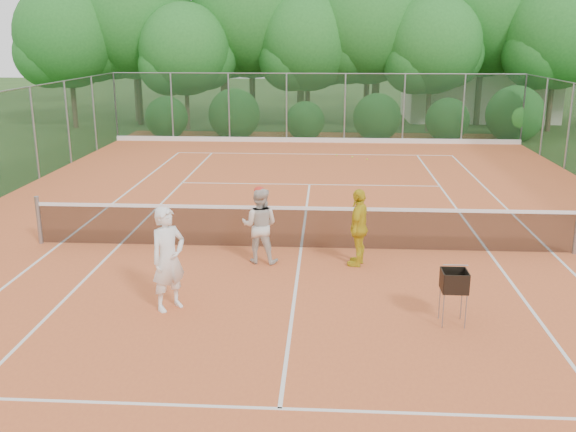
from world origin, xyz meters
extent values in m
plane|color=#274518|center=(0.00, 0.00, 0.00)|extent=(120.00, 120.00, 0.00)
cube|color=#D96532|center=(0.00, 0.00, 0.01)|extent=(18.00, 36.00, 0.02)
cube|color=beige|center=(9.00, 24.00, 1.50)|extent=(8.00, 5.00, 3.00)
cylinder|color=gray|center=(-5.94, 0.00, 0.57)|extent=(0.10, 0.10, 1.10)
cube|color=black|center=(0.00, 0.00, 0.48)|extent=(11.87, 0.03, 0.86)
cube|color=white|center=(0.00, 0.00, 0.95)|extent=(11.87, 0.04, 0.07)
imported|color=white|center=(-2.12, -3.40, 0.93)|extent=(0.76, 0.78, 1.82)
imported|color=beige|center=(-0.82, -0.93, 0.81)|extent=(0.84, 0.69, 1.59)
ellipsoid|color=red|center=(-0.82, -0.93, 1.57)|extent=(0.22, 0.22, 0.14)
imported|color=gold|center=(1.21, -0.97, 0.82)|extent=(0.64, 1.01, 1.60)
cylinder|color=gray|center=(2.45, -3.90, 0.31)|extent=(0.02, 0.02, 0.58)
cylinder|color=gray|center=(2.81, -3.54, 0.31)|extent=(0.02, 0.02, 0.58)
cube|color=black|center=(2.63, -3.72, 0.77)|extent=(0.40, 0.40, 0.34)
sphere|color=#B5CE2F|center=(0.92, 11.56, 0.05)|extent=(0.07, 0.07, 0.07)
sphere|color=#C5EA36|center=(1.52, 11.20, 0.05)|extent=(0.07, 0.07, 0.07)
sphere|color=#D3E435|center=(2.07, 10.73, 0.05)|extent=(0.07, 0.07, 0.07)
cube|color=white|center=(0.00, 11.88, 0.02)|extent=(11.03, 0.06, 0.01)
cube|color=white|center=(-5.49, 0.00, 0.02)|extent=(0.06, 23.77, 0.01)
cube|color=white|center=(5.49, 0.00, 0.02)|extent=(0.06, 23.77, 0.01)
cube|color=white|center=(-4.11, 0.00, 0.02)|extent=(0.06, 23.77, 0.01)
cube|color=white|center=(4.11, 0.00, 0.02)|extent=(0.06, 23.77, 0.01)
cube|color=white|center=(0.00, 6.40, 0.02)|extent=(8.23, 0.06, 0.01)
cube|color=white|center=(0.00, -6.40, 0.02)|extent=(8.23, 0.06, 0.01)
cube|color=white|center=(0.00, 0.00, 0.02)|extent=(0.06, 12.80, 0.01)
cube|color=#19381E|center=(0.00, 15.00, 1.52)|extent=(18.00, 0.02, 3.00)
cylinder|color=gray|center=(-9.00, 15.00, 1.52)|extent=(0.07, 0.07, 3.00)
cylinder|color=gray|center=(9.00, 15.00, 1.52)|extent=(0.07, 0.07, 3.00)
cylinder|color=gray|center=(-9.00, 15.00, 1.52)|extent=(0.07, 0.07, 3.00)
cylinder|color=gray|center=(9.00, 15.00, 1.52)|extent=(0.07, 0.07, 3.00)
cylinder|color=brown|center=(-12.50, 19.00, 1.88)|extent=(0.26, 0.26, 3.75)
sphere|color=#216220|center=(-12.50, 19.00, 4.65)|extent=(5.25, 5.25, 5.25)
cylinder|color=brown|center=(-9.50, 20.50, 2.20)|extent=(0.30, 0.30, 4.40)
sphere|color=#216220|center=(-9.50, 20.50, 5.46)|extent=(6.16, 6.16, 6.16)
cylinder|color=brown|center=(-6.50, 18.50, 1.60)|extent=(0.22, 0.22, 3.20)
sphere|color=#216220|center=(-6.50, 18.50, 3.97)|extent=(4.48, 4.48, 4.48)
cylinder|color=brown|center=(-3.50, 21.00, 2.25)|extent=(0.31, 0.31, 4.50)
sphere|color=#216220|center=(-3.50, 21.00, 5.58)|extent=(6.30, 6.30, 6.30)
cylinder|color=brown|center=(-0.50, 19.50, 1.75)|extent=(0.24, 0.24, 3.50)
sphere|color=#216220|center=(-0.50, 19.50, 4.34)|extent=(4.90, 4.90, 4.90)
cylinder|color=brown|center=(2.50, 20.00, 2.05)|extent=(0.28, 0.28, 4.10)
sphere|color=#216220|center=(2.50, 20.00, 5.08)|extent=(5.74, 5.74, 5.74)
cylinder|color=brown|center=(5.50, 18.80, 1.70)|extent=(0.23, 0.23, 3.40)
sphere|color=#216220|center=(5.50, 18.80, 4.22)|extent=(4.76, 4.76, 4.76)
cylinder|color=brown|center=(8.50, 21.50, 2.33)|extent=(0.32, 0.32, 4.65)
sphere|color=#216220|center=(8.50, 21.50, 5.77)|extent=(6.51, 6.51, 6.51)
cylinder|color=brown|center=(11.50, 19.20, 1.90)|extent=(0.26, 0.26, 3.80)
sphere|color=#216220|center=(11.50, 19.20, 4.71)|extent=(5.32, 5.32, 5.32)
cone|color=brown|center=(-5.00, 21.00, 5.50)|extent=(0.44, 0.44, 11.00)
cone|color=brown|center=(3.00, 20.50, 5.00)|extent=(0.44, 0.44, 10.00)
cone|color=brown|center=(7.00, 22.50, 6.00)|extent=(0.44, 0.44, 12.00)
camera|label=1|loc=(0.55, -13.53, 4.56)|focal=40.00mm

